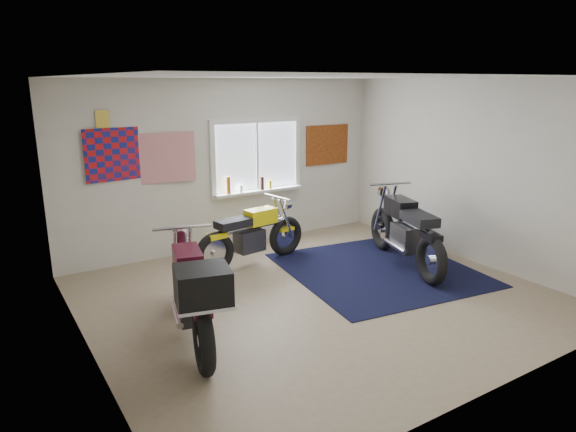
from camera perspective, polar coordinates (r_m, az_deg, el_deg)
ground at (r=6.62m, az=3.35°, el=-8.88°), size 5.50×5.50×0.00m
room_shell at (r=6.15m, az=3.58°, el=5.26°), size 5.50×5.50×5.50m
navy_rug at (r=7.59m, az=10.02°, el=-5.87°), size 2.82×2.91×0.01m
window_assembly at (r=8.52m, az=-3.49°, el=6.07°), size 1.66×0.17×1.26m
oil_bottles at (r=8.40m, az=-4.77°, el=3.45°), size 0.83×0.07×0.28m
flag_display at (r=7.59m, az=-19.94°, el=10.10°), size 1.60×0.10×1.17m
triumph_poster at (r=9.29m, az=4.39°, el=7.90°), size 0.90×0.03×0.70m
yellow_triumph at (r=7.60m, az=-4.08°, el=-2.29°), size 1.93×0.58×0.97m
black_chrome_bike at (r=7.71m, az=12.92°, el=-1.82°), size 0.91×2.17×1.15m
maroon_tourer at (r=5.34m, az=-10.46°, el=-8.49°), size 0.94×2.14×1.09m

